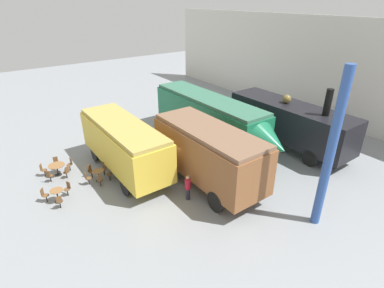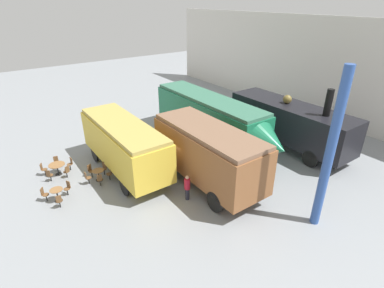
{
  "view_description": "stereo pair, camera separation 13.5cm",
  "coord_description": "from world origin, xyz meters",
  "px_view_note": "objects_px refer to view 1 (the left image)",
  "views": [
    {
      "loc": [
        14.01,
        -9.5,
        10.39
      ],
      "look_at": [
        -0.37,
        1.0,
        1.6
      ],
      "focal_mm": 28.0,
      "sensor_mm": 36.0,
      "label": 1
    },
    {
      "loc": [
        14.09,
        -9.39,
        10.39
      ],
      "look_at": [
        -0.37,
        1.0,
        1.6
      ],
      "focal_mm": 28.0,
      "sensor_mm": 36.0,
      "label": 2
    }
  ],
  "objects_px": {
    "steam_locomotive": "(289,121)",
    "cafe_chair_0": "(70,163)",
    "cafe_table_far": "(57,193)",
    "visitor_person": "(188,187)",
    "cafe_table_near": "(57,167)",
    "passenger_coach_wooden": "(209,152)",
    "cafe_table_mid": "(98,173)",
    "passenger_coach_vintage": "(124,143)",
    "streamlined_locomotive": "(215,118)"
  },
  "relations": [
    {
      "from": "passenger_coach_vintage",
      "to": "cafe_table_mid",
      "type": "bearing_deg",
      "value": -87.25
    },
    {
      "from": "steam_locomotive",
      "to": "cafe_chair_0",
      "type": "distance_m",
      "value": 15.83
    },
    {
      "from": "cafe_table_far",
      "to": "cafe_chair_0",
      "type": "height_order",
      "value": "cafe_chair_0"
    },
    {
      "from": "passenger_coach_wooden",
      "to": "cafe_chair_0",
      "type": "distance_m",
      "value": 9.32
    },
    {
      "from": "cafe_table_far",
      "to": "passenger_coach_vintage",
      "type": "bearing_deg",
      "value": 100.4
    },
    {
      "from": "passenger_coach_vintage",
      "to": "cafe_table_mid",
      "type": "relative_size",
      "value": 11.52
    },
    {
      "from": "passenger_coach_wooden",
      "to": "cafe_chair_0",
      "type": "height_order",
      "value": "passenger_coach_wooden"
    },
    {
      "from": "cafe_table_near",
      "to": "passenger_coach_wooden",
      "type": "bearing_deg",
      "value": 48.01
    },
    {
      "from": "passenger_coach_wooden",
      "to": "cafe_table_near",
      "type": "height_order",
      "value": "passenger_coach_wooden"
    },
    {
      "from": "streamlined_locomotive",
      "to": "passenger_coach_vintage",
      "type": "distance_m",
      "value": 7.49
    },
    {
      "from": "steam_locomotive",
      "to": "passenger_coach_vintage",
      "type": "bearing_deg",
      "value": -108.3
    },
    {
      "from": "steam_locomotive",
      "to": "cafe_table_mid",
      "type": "relative_size",
      "value": 13.69
    },
    {
      "from": "steam_locomotive",
      "to": "cafe_table_near",
      "type": "height_order",
      "value": "steam_locomotive"
    },
    {
      "from": "passenger_coach_wooden",
      "to": "cafe_table_near",
      "type": "relative_size",
      "value": 7.62
    },
    {
      "from": "cafe_table_near",
      "to": "cafe_table_far",
      "type": "bearing_deg",
      "value": -13.91
    },
    {
      "from": "cafe_table_mid",
      "to": "visitor_person",
      "type": "distance_m",
      "value": 5.91
    },
    {
      "from": "cafe_table_near",
      "to": "streamlined_locomotive",
      "type": "bearing_deg",
      "value": 79.29
    },
    {
      "from": "cafe_table_far",
      "to": "visitor_person",
      "type": "xyz_separation_m",
      "value": [
        4.09,
        6.03,
        0.27
      ]
    },
    {
      "from": "visitor_person",
      "to": "passenger_coach_wooden",
      "type": "bearing_deg",
      "value": 106.25
    },
    {
      "from": "passenger_coach_wooden",
      "to": "visitor_person",
      "type": "bearing_deg",
      "value": -73.75
    },
    {
      "from": "steam_locomotive",
      "to": "cafe_table_near",
      "type": "xyz_separation_m",
      "value": [
        -5.94,
        -15.4,
        -1.43
      ]
    },
    {
      "from": "cafe_table_near",
      "to": "cafe_table_mid",
      "type": "bearing_deg",
      "value": 40.87
    },
    {
      "from": "streamlined_locomotive",
      "to": "passenger_coach_wooden",
      "type": "distance_m",
      "value": 5.99
    },
    {
      "from": "passenger_coach_vintage",
      "to": "streamlined_locomotive",
      "type": "bearing_deg",
      "value": 89.82
    },
    {
      "from": "cafe_table_mid",
      "to": "cafe_chair_0",
      "type": "relative_size",
      "value": 0.82
    },
    {
      "from": "cafe_table_far",
      "to": "steam_locomotive",
      "type": "bearing_deg",
      "value": 79.5
    },
    {
      "from": "streamlined_locomotive",
      "to": "cafe_table_far",
      "type": "bearing_deg",
      "value": -86.14
    },
    {
      "from": "cafe_table_near",
      "to": "visitor_person",
      "type": "height_order",
      "value": "visitor_person"
    },
    {
      "from": "cafe_table_mid",
      "to": "cafe_table_far",
      "type": "height_order",
      "value": "cafe_table_far"
    },
    {
      "from": "passenger_coach_wooden",
      "to": "visitor_person",
      "type": "relative_size",
      "value": 4.9
    },
    {
      "from": "cafe_table_near",
      "to": "cafe_table_far",
      "type": "relative_size",
      "value": 1.28
    },
    {
      "from": "steam_locomotive",
      "to": "passenger_coach_vintage",
      "type": "height_order",
      "value": "steam_locomotive"
    },
    {
      "from": "streamlined_locomotive",
      "to": "visitor_person",
      "type": "height_order",
      "value": "streamlined_locomotive"
    },
    {
      "from": "passenger_coach_vintage",
      "to": "cafe_table_far",
      "type": "distance_m",
      "value": 4.87
    },
    {
      "from": "steam_locomotive",
      "to": "streamlined_locomotive",
      "type": "bearing_deg",
      "value": -132.98
    },
    {
      "from": "cafe_table_mid",
      "to": "cafe_chair_0",
      "type": "bearing_deg",
      "value": -155.81
    },
    {
      "from": "cafe_table_near",
      "to": "steam_locomotive",
      "type": "bearing_deg",
      "value": 68.9
    },
    {
      "from": "visitor_person",
      "to": "steam_locomotive",
      "type": "bearing_deg",
      "value": 96.22
    },
    {
      "from": "passenger_coach_wooden",
      "to": "steam_locomotive",
      "type": "bearing_deg",
      "value": 93.8
    },
    {
      "from": "streamlined_locomotive",
      "to": "passenger_coach_vintage",
      "type": "xyz_separation_m",
      "value": [
        -0.02,
        -7.49,
        -0.0
      ]
    },
    {
      "from": "passenger_coach_wooden",
      "to": "passenger_coach_vintage",
      "type": "xyz_separation_m",
      "value": [
        -4.37,
        -3.38,
        -0.19
      ]
    },
    {
      "from": "passenger_coach_wooden",
      "to": "cafe_table_mid",
      "type": "bearing_deg",
      "value": -128.94
    },
    {
      "from": "cafe_chair_0",
      "to": "cafe_table_near",
      "type": "bearing_deg",
      "value": 0.0
    },
    {
      "from": "steam_locomotive",
      "to": "streamlined_locomotive",
      "type": "height_order",
      "value": "steam_locomotive"
    },
    {
      "from": "steam_locomotive",
      "to": "visitor_person",
      "type": "distance_m",
      "value": 10.24
    },
    {
      "from": "cafe_table_far",
      "to": "passenger_coach_wooden",
      "type": "bearing_deg",
      "value": 66.0
    },
    {
      "from": "passenger_coach_vintage",
      "to": "cafe_chair_0",
      "type": "relative_size",
      "value": 9.45
    },
    {
      "from": "steam_locomotive",
      "to": "cafe_chair_0",
      "type": "xyz_separation_m",
      "value": [
        -6.07,
        -14.54,
        -1.53
      ]
    },
    {
      "from": "passenger_coach_wooden",
      "to": "visitor_person",
      "type": "xyz_separation_m",
      "value": [
        0.56,
        -1.91,
        -1.38
      ]
    },
    {
      "from": "steam_locomotive",
      "to": "visitor_person",
      "type": "xyz_separation_m",
      "value": [
        1.1,
        -10.11,
        -1.21
      ]
    }
  ]
}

